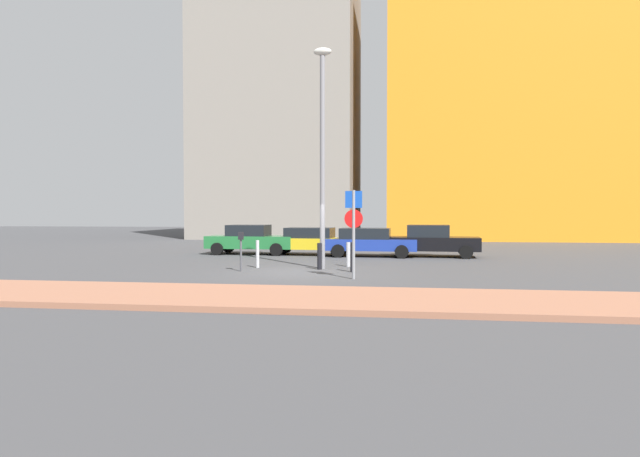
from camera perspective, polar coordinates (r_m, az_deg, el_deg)
ground_plane at (r=19.33m, az=-2.42°, el=-4.73°), size 120.00×120.00×0.00m
sidewalk_brick at (r=13.30m, az=-7.27°, el=-7.35°), size 40.00×3.54×0.14m
parked_car_green at (r=27.95m, az=-7.47°, el=-1.16°), size 4.60×2.06×1.54m
parked_car_yellow at (r=27.17m, az=-1.07°, el=-1.30°), size 4.69×2.20×1.41m
parked_car_blue at (r=26.35m, az=5.33°, el=-1.39°), size 4.56×2.13×1.41m
parked_car_black at (r=26.63m, az=11.99°, el=-1.29°), size 4.52×2.28×1.57m
parking_sign_post at (r=17.24m, az=3.64°, el=0.58°), size 0.60×0.10×2.90m
parking_meter at (r=19.74m, az=-8.51°, el=-1.87°), size 0.18×0.14×1.45m
street_lamp at (r=20.63m, az=0.27°, el=9.29°), size 0.70×0.36×8.49m
traffic_bollard_near at (r=20.22m, az=-0.05°, el=-3.01°), size 0.18×0.18×1.01m
traffic_bollard_mid at (r=21.00m, az=-6.74°, el=-2.74°), size 0.13×0.13×1.08m
traffic_bollard_far at (r=19.35m, az=3.52°, el=-3.10°), size 0.16×0.16×1.09m
traffic_bollard_edge at (r=21.33m, az=3.06°, el=-2.80°), size 0.16×0.16×0.98m
building_colorful_midrise at (r=49.55m, az=18.89°, el=13.39°), size 19.30×13.81×24.59m
building_under_construction at (r=49.65m, az=-4.06°, el=12.89°), size 13.44×13.48×23.64m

